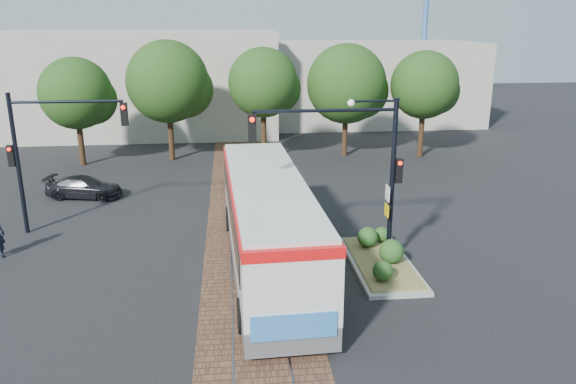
# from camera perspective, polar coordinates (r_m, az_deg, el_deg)

# --- Properties ---
(ground) EXTENTS (120.00, 120.00, 0.00)m
(ground) POSITION_cam_1_polar(r_m,az_deg,el_deg) (21.59, -3.75, -6.96)
(ground) COLOR black
(ground) RESTS_ON ground
(trackbed) EXTENTS (3.60, 40.00, 0.02)m
(trackbed) POSITION_cam_1_polar(r_m,az_deg,el_deg) (25.29, -4.13, -3.28)
(trackbed) COLOR brown
(trackbed) RESTS_ON ground
(tree_row) EXTENTS (26.40, 5.60, 7.67)m
(tree_row) POSITION_cam_1_polar(r_m,az_deg,el_deg) (36.40, -3.05, 10.81)
(tree_row) COLOR #382314
(tree_row) RESTS_ON ground
(warehouses) EXTENTS (40.00, 13.00, 8.00)m
(warehouses) POSITION_cam_1_polar(r_m,az_deg,el_deg) (48.72, -5.89, 11.09)
(warehouses) COLOR #ADA899
(warehouses) RESTS_ON ground
(city_bus) EXTENTS (3.18, 12.69, 3.37)m
(city_bus) POSITION_cam_1_polar(r_m,az_deg,el_deg) (20.47, -2.09, -2.65)
(city_bus) COLOR #4D4D50
(city_bus) RESTS_ON ground
(traffic_island) EXTENTS (2.20, 5.20, 1.13)m
(traffic_island) POSITION_cam_1_polar(r_m,az_deg,el_deg) (21.34, 9.46, -6.51)
(traffic_island) COLOR gray
(traffic_island) RESTS_ON ground
(signal_pole_main) EXTENTS (5.49, 0.46, 6.00)m
(signal_pole_main) POSITION_cam_1_polar(r_m,az_deg,el_deg) (19.98, 7.27, 3.56)
(signal_pole_main) COLOR black
(signal_pole_main) RESTS_ON ground
(signal_pole_left) EXTENTS (4.99, 0.34, 6.00)m
(signal_pole_left) POSITION_cam_1_polar(r_m,az_deg,el_deg) (25.42, -23.58, 4.48)
(signal_pole_left) COLOR black
(signal_pole_left) RESTS_ON ground
(parked_car) EXTENTS (4.06, 2.22, 1.12)m
(parked_car) POSITION_cam_1_polar(r_m,az_deg,el_deg) (30.76, -20.00, 0.49)
(parked_car) COLOR black
(parked_car) RESTS_ON ground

